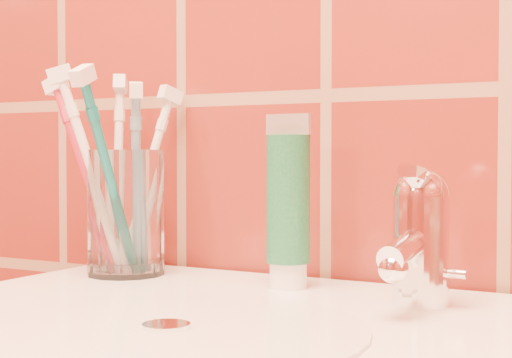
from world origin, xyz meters
The scene contains 9 objects.
glass_tumbler centered at (-0.20, 1.11, 0.92)m, with size 0.08×0.08×0.13m, color white.
toothpaste_tube centered at (0.00, 1.12, 0.93)m, with size 0.05×0.04×0.17m.
faucet centered at (0.14, 1.09, 0.91)m, with size 0.05×0.11×0.12m.
toothbrush_0 centered at (-0.19, 1.15, 0.95)m, with size 0.05×0.09×0.21m, color white, non-canonical shape.
toothbrush_1 centered at (-0.21, 1.08, 0.96)m, with size 0.08×0.07×0.23m, color white, non-canonical shape.
toothbrush_2 centered at (-0.18, 1.07, 0.96)m, with size 0.03×0.11×0.22m, color #0D6F72, non-canonical shape.
toothbrush_3 centered at (-0.22, 1.13, 0.96)m, with size 0.05×0.07×0.22m, color silver, non-canonical shape.
toothbrush_4 centered at (-0.18, 1.11, 0.95)m, with size 0.04×0.05×0.21m, color #6EA2C4, non-canonical shape.
toothbrush_5 centered at (-0.24, 1.10, 0.96)m, with size 0.11×0.03×0.22m, color #B5263C, non-canonical shape.
Camera 1 is at (0.33, 0.44, 0.98)m, focal length 55.00 mm.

